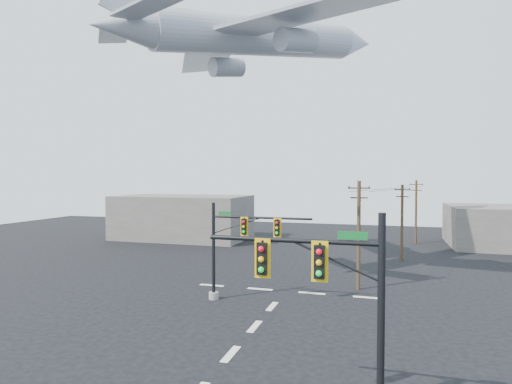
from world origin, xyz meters
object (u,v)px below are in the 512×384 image
(utility_pole_b, at_px, (402,221))
(airliner, at_px, (260,38))
(utility_pole_a, at_px, (359,233))
(utility_pole_c, at_px, (416,211))
(signal_mast_near, at_px, (341,313))
(signal_mast_far, at_px, (234,248))

(utility_pole_b, relative_size, airliner, 0.30)
(utility_pole_a, xyz_separation_m, utility_pole_c, (5.79, 25.27, -0.06))
(signal_mast_near, height_order, signal_mast_far, signal_mast_near)
(signal_mast_near, bearing_deg, signal_mast_far, 123.44)
(signal_mast_near, relative_size, airliner, 0.29)
(airliner, bearing_deg, utility_pole_a, -69.07)
(utility_pole_a, height_order, utility_pole_c, utility_pole_a)
(signal_mast_far, relative_size, airliner, 0.28)
(signal_mast_far, relative_size, utility_pole_c, 0.89)
(utility_pole_c, bearing_deg, airliner, -108.45)
(signal_mast_far, distance_m, utility_pole_c, 33.89)
(utility_pole_a, relative_size, utility_pole_c, 1.01)
(signal_mast_near, distance_m, utility_pole_c, 44.19)
(signal_mast_near, bearing_deg, utility_pole_b, 84.29)
(utility_pole_c, bearing_deg, utility_pole_a, -89.13)
(utility_pole_b, xyz_separation_m, airliner, (-12.20, -10.52, 16.57))
(signal_mast_far, bearing_deg, signal_mast_near, -56.56)
(utility_pole_a, bearing_deg, airliner, 162.81)
(utility_pole_c, xyz_separation_m, airliner, (-14.37, -22.79, 16.37))
(utility_pole_a, bearing_deg, utility_pole_b, 73.38)
(utility_pole_a, bearing_deg, signal_mast_near, -89.62)
(utility_pole_a, height_order, utility_pole_b, utility_pole_a)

